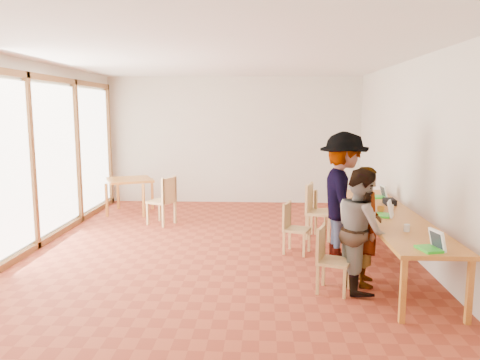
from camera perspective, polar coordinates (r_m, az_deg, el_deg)
The scene contains 25 objects.
ground at distance 7.51m, azimuth -2.64°, elevation -8.64°, with size 8.00×8.00×0.00m, color #9E3F26.
wall_back at distance 11.19m, azimuth -0.78°, elevation 4.86°, with size 6.00×0.10×3.00m, color beige.
wall_front at distance 3.30m, azimuth -9.30°, elevation -4.18°, with size 6.00×0.10×3.00m, color beige.
wall_right at distance 7.55m, azimuth 20.62°, elevation 2.53°, with size 0.10×8.00×3.00m, color beige.
window_wall at distance 8.05m, azimuth -24.21°, elevation 2.67°, with size 0.10×8.00×3.00m, color white.
ceiling at distance 7.22m, azimuth -2.81°, elevation 14.90°, with size 6.00×8.00×0.04m, color white.
communal_table at distance 7.07m, azimuth 17.61°, elevation -4.25°, with size 0.80×4.00×0.75m.
side_table at distance 10.36m, azimuth -13.29°, elevation -0.28°, with size 0.90×0.90×0.75m.
chair_near at distance 5.89m, azimuth 10.60°, elevation -8.62°, with size 0.48×0.48×0.43m.
chair_mid at distance 7.36m, azimuth 6.32°, elevation -5.13°, with size 0.47×0.47×0.42m.
chair_far at distance 8.23m, azimuth 9.07°, elevation -3.03°, with size 0.56×0.56×0.51m.
chair_empty at distance 8.61m, azimuth 9.33°, elevation -3.10°, with size 0.47×0.47×0.43m.
chair_spare at distance 9.16m, azimuth -9.11°, elevation -1.88°, with size 0.59×0.59×0.50m.
person_near at distance 6.16m, azimuth 15.21°, elevation -5.48°, with size 0.55×0.36×1.52m, color gray.
person_mid at distance 5.96m, azimuth 14.56°, elevation -5.90°, with size 0.74×0.58×1.52m, color gray.
person_far at distance 7.02m, azimuth 12.44°, elevation -2.03°, with size 1.23×0.71×1.91m, color gray.
laptop_near at distance 5.38m, azimuth 22.46°, elevation -7.28°, with size 0.28×0.30×0.22m.
laptop_mid at distance 6.82m, azimuth 17.45°, elevation -3.76°, with size 0.31×0.33×0.23m.
laptop_far at distance 8.24m, azimuth 16.78°, elevation -1.66°, with size 0.25×0.28×0.22m.
yellow_mug at distance 7.09m, azimuth 16.80°, elevation -3.43°, with size 0.11×0.11×0.09m, color orange.
green_bottle at distance 8.78m, azimuth 14.69°, elevation -0.44°, with size 0.07×0.07×0.28m, color #18693B.
clear_glass at distance 6.08m, azimuth 19.66°, elevation -5.52°, with size 0.07×0.07×0.09m, color silver.
condiment_cup at distance 7.38m, azimuth 17.92°, elevation -3.12°, with size 0.08×0.08×0.06m, color white.
pink_phone at distance 8.85m, azimuth 15.22°, elevation -1.26°, with size 0.05×0.10×0.01m, color #C0435D.
black_pouch at distance 7.69m, azimuth 17.77°, elevation -2.54°, with size 0.16×0.26×0.09m, color black.
Camera 1 is at (0.68, -7.15, 2.22)m, focal length 35.00 mm.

